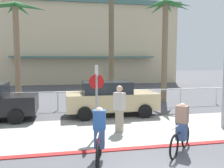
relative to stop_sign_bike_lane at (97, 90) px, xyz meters
The scene contains 12 objects.
ground_plane 6.70m from the stop_sign_bike_lane, 81.55° to the left, with size 80.00×80.00×0.00m, color #4C4C51.
sidewalk_strip 2.02m from the stop_sign_bike_lane, 32.89° to the left, with size 44.00×4.00×0.02m, color #9E9E93.
curb_paint 2.36m from the stop_sign_bike_lane, 55.44° to the right, with size 44.00×0.24×0.03m, color maroon.
building_backdrop 23.79m from the stop_sign_bike_lane, 87.03° to the left, with size 22.18×11.73×9.26m.
rail_fence 5.08m from the stop_sign_bike_lane, 79.03° to the left, with size 19.19×0.08×1.04m.
stop_sign_bike_lane is the anchor object (origin of this frame).
palm_tree_0 9.22m from the stop_sign_bike_lane, 116.55° to the left, with size 3.78×3.07×6.29m.
palm_tree_2 8.98m from the stop_sign_bike_lane, 50.34° to the left, with size 3.08×3.16×6.54m.
car_tan_2 3.51m from the stop_sign_bike_lane, 70.67° to the left, with size 4.40×2.02×1.69m.
cyclist_black_0 3.11m from the stop_sign_bike_lane, 39.49° to the right, with size 1.31×1.35×1.50m.
cyclist_red_1 2.26m from the stop_sign_bike_lane, 95.97° to the right, with size 0.46×1.79×1.50m.
pedestrian_1 1.32m from the stop_sign_bike_lane, 24.32° to the left, with size 0.46×0.47×1.79m.
Camera 1 is at (-2.13, -4.90, 2.77)m, focal length 39.48 mm.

